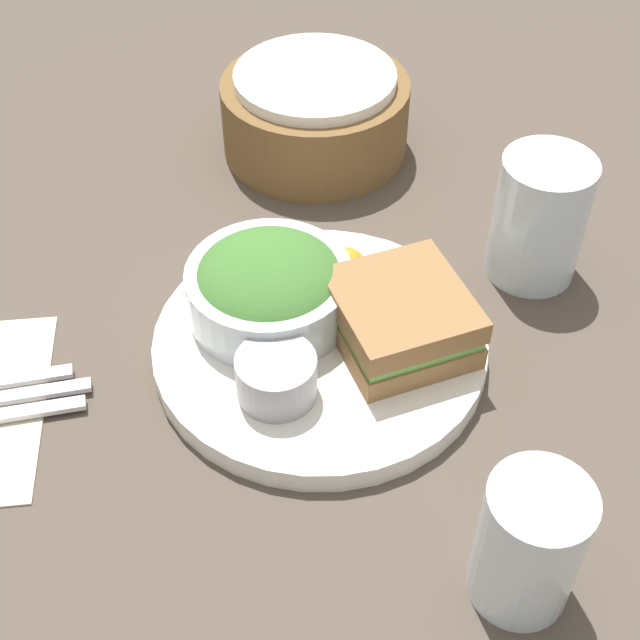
# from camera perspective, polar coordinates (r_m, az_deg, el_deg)

# --- Properties ---
(ground_plane) EXTENTS (4.00, 4.00, 0.00)m
(ground_plane) POSITION_cam_1_polar(r_m,az_deg,el_deg) (0.75, 0.00, -2.18)
(ground_plane) COLOR #4C4238
(plate) EXTENTS (0.28, 0.28, 0.02)m
(plate) POSITION_cam_1_polar(r_m,az_deg,el_deg) (0.74, 0.00, -1.64)
(plate) COLOR white
(plate) RESTS_ON ground_plane
(sandwich) EXTENTS (0.13, 0.13, 0.05)m
(sandwich) POSITION_cam_1_polar(r_m,az_deg,el_deg) (0.72, 5.18, 0.14)
(sandwich) COLOR olive
(sandwich) RESTS_ON plate
(salad_bowl) EXTENTS (0.14, 0.14, 0.06)m
(salad_bowl) POSITION_cam_1_polar(r_m,az_deg,el_deg) (0.74, -3.28, 2.14)
(salad_bowl) COLOR silver
(salad_bowl) RESTS_ON plate
(dressing_cup) EXTENTS (0.06, 0.06, 0.04)m
(dressing_cup) POSITION_cam_1_polar(r_m,az_deg,el_deg) (0.68, -2.81, -3.63)
(dressing_cup) COLOR #99999E
(dressing_cup) RESTS_ON plate
(orange_wedge) EXTENTS (0.04, 0.04, 0.04)m
(orange_wedge) POSITION_cam_1_polar(r_m,az_deg,el_deg) (0.77, 1.66, 3.35)
(orange_wedge) COLOR orange
(orange_wedge) RESTS_ON plate
(drink_glass) EXTENTS (0.08, 0.08, 0.12)m
(drink_glass) POSITION_cam_1_polar(r_m,az_deg,el_deg) (0.81, 13.85, 6.33)
(drink_glass) COLOR silver
(drink_glass) RESTS_ON ground_plane
(bread_basket) EXTENTS (0.20, 0.20, 0.09)m
(bread_basket) POSITION_cam_1_polar(r_m,az_deg,el_deg) (0.96, -0.32, 13.11)
(bread_basket) COLOR brown
(bread_basket) RESTS_ON ground_plane
(water_glass) EXTENTS (0.07, 0.07, 0.11)m
(water_glass) POSITION_cam_1_polar(r_m,az_deg,el_deg) (0.60, 13.22, -13.80)
(water_glass) COLOR silver
(water_glass) RESTS_ON ground_plane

